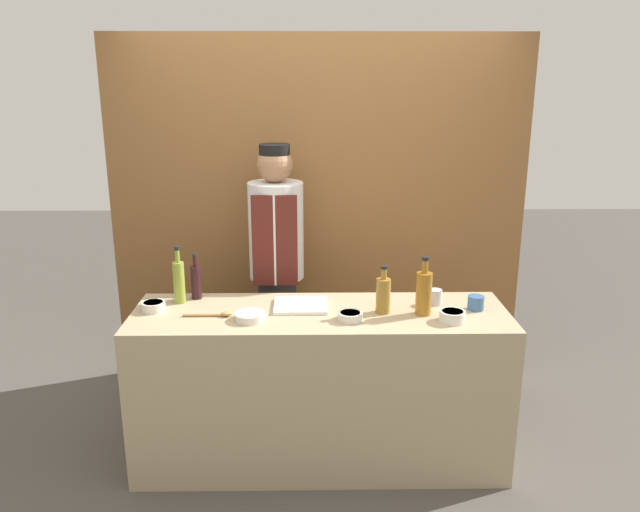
{
  "coord_description": "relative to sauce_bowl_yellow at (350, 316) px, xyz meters",
  "views": [
    {
      "loc": [
        -0.05,
        -3.17,
        2.13
      ],
      "look_at": [
        0.0,
        0.12,
        1.18
      ],
      "focal_mm": 35.0,
      "sensor_mm": 36.0,
      "label": 1
    }
  ],
  "objects": [
    {
      "name": "wooden_spoon",
      "position": [
        -0.72,
        0.06,
        -0.01
      ],
      "size": [
        0.26,
        0.05,
        0.03
      ],
      "color": "#B2844C",
      "rests_on": "counter"
    },
    {
      "name": "cup_blue",
      "position": [
        0.7,
        0.15,
        0.01
      ],
      "size": [
        0.09,
        0.09,
        0.08
      ],
      "color": "#386093",
      "rests_on": "counter"
    },
    {
      "name": "cabinet_wall",
      "position": [
        -0.15,
        1.15,
        0.28
      ],
      "size": [
        2.78,
        0.18,
        2.4
      ],
      "color": "brown",
      "rests_on": "ground_plane"
    },
    {
      "name": "sauce_bowl_white",
      "position": [
        -0.52,
        0.01,
        -0.0
      ],
      "size": [
        0.16,
        0.16,
        0.04
      ],
      "color": "silver",
      "rests_on": "counter"
    },
    {
      "name": "bottle_wine",
      "position": [
        -0.86,
        0.35,
        0.08
      ],
      "size": [
        0.06,
        0.06,
        0.27
      ],
      "color": "black",
      "rests_on": "counter"
    },
    {
      "name": "bottle_vinegar",
      "position": [
        0.18,
        0.11,
        0.08
      ],
      "size": [
        0.08,
        0.08,
        0.26
      ],
      "color": "olive",
      "rests_on": "counter"
    },
    {
      "name": "cup_steel",
      "position": [
        0.49,
        0.24,
        0.02
      ],
      "size": [
        0.08,
        0.08,
        0.09
      ],
      "color": "#B7B7BC",
      "rests_on": "counter"
    },
    {
      "name": "ground_plane",
      "position": [
        -0.15,
        0.12,
        -0.92
      ],
      "size": [
        14.0,
        14.0,
        0.0
      ],
      "primitive_type": "plane",
      "color": "#4C4742"
    },
    {
      "name": "bottle_amber",
      "position": [
        0.4,
        0.08,
        0.1
      ],
      "size": [
        0.09,
        0.09,
        0.32
      ],
      "color": "#9E661E",
      "rests_on": "counter"
    },
    {
      "name": "sauce_bowl_yellow",
      "position": [
        0.0,
        0.0,
        0.0
      ],
      "size": [
        0.13,
        0.13,
        0.04
      ],
      "color": "silver",
      "rests_on": "counter"
    },
    {
      "name": "bottle_oil",
      "position": [
        -0.95,
        0.29,
        0.1
      ],
      "size": [
        0.07,
        0.07,
        0.33
      ],
      "color": "olive",
      "rests_on": "counter"
    },
    {
      "name": "sauce_bowl_purple",
      "position": [
        -1.06,
        0.15,
        0.0
      ],
      "size": [
        0.13,
        0.13,
        0.05
      ],
      "color": "silver",
      "rests_on": "counter"
    },
    {
      "name": "counter",
      "position": [
        -0.15,
        0.12,
        -0.47
      ],
      "size": [
        2.05,
        0.62,
        0.9
      ],
      "color": "tan",
      "rests_on": "ground_plane"
    },
    {
      "name": "sauce_bowl_red",
      "position": [
        0.53,
        -0.02,
        0.01
      ],
      "size": [
        0.14,
        0.14,
        0.06
      ],
      "color": "silver",
      "rests_on": "counter"
    },
    {
      "name": "cutting_board",
      "position": [
        -0.26,
        0.2,
        -0.01
      ],
      "size": [
        0.29,
        0.25,
        0.02
      ],
      "color": "white",
      "rests_on": "counter"
    },
    {
      "name": "chef_center",
      "position": [
        -0.42,
        0.78,
        0.03
      ],
      "size": [
        0.35,
        0.35,
        1.73
      ],
      "color": "#28282D",
      "rests_on": "ground_plane"
    }
  ]
}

